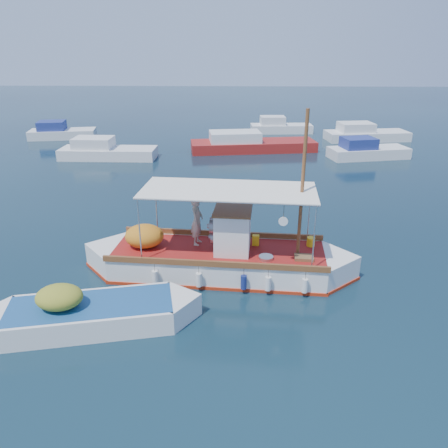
{
  "coord_description": "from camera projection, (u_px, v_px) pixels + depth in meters",
  "views": [
    {
      "loc": [
        -0.05,
        -15.35,
        8.18
      ],
      "look_at": [
        -0.49,
        0.0,
        1.83
      ],
      "focal_mm": 35.0,
      "sensor_mm": 36.0,
      "label": 1
    }
  ],
  "objects": [
    {
      "name": "fishing_caique",
      "position": [
        217.0,
        259.0,
        16.68
      ],
      "size": [
        10.54,
        3.55,
        6.45
      ],
      "rotation": [
        0.0,
        0.0,
        -0.08
      ],
      "color": "white",
      "rests_on": "ground"
    },
    {
      "name": "ground",
      "position": [
        236.0,
        267.0,
        17.3
      ],
      "size": [
        160.0,
        160.0,
        0.0
      ],
      "primitive_type": "plane",
      "color": "black",
      "rests_on": "ground"
    },
    {
      "name": "bg_boat_far_n",
      "position": [
        279.0,
        128.0,
        43.28
      ],
      "size": [
        6.08,
        2.33,
        1.8
      ],
      "rotation": [
        0.0,
        0.0,
        0.06
      ],
      "color": "silver",
      "rests_on": "ground"
    },
    {
      "name": "bg_boat_e",
      "position": [
        364.0,
        135.0,
        39.87
      ],
      "size": [
        7.68,
        3.55,
        1.8
      ],
      "rotation": [
        0.0,
        0.0,
        0.13
      ],
      "color": "silver",
      "rests_on": "ground"
    },
    {
      "name": "dinghy",
      "position": [
        89.0,
        316.0,
        13.58
      ],
      "size": [
        6.78,
        2.92,
        1.69
      ],
      "rotation": [
        0.0,
        0.0,
        0.2
      ],
      "color": "white",
      "rests_on": "ground"
    },
    {
      "name": "bg_boat_nw",
      "position": [
        105.0,
        152.0,
        33.54
      ],
      "size": [
        7.28,
        2.5,
        1.8
      ],
      "rotation": [
        0.0,
        0.0,
        -0.01
      ],
      "color": "silver",
      "rests_on": "ground"
    },
    {
      "name": "bg_boat_ne",
      "position": [
        366.0,
        152.0,
        33.63
      ],
      "size": [
        6.35,
        3.39,
        1.8
      ],
      "rotation": [
        0.0,
        0.0,
        0.21
      ],
      "color": "silver",
      "rests_on": "ground"
    },
    {
      "name": "bg_boat_far_w",
      "position": [
        61.0,
        133.0,
        40.68
      ],
      "size": [
        6.19,
        3.29,
        1.8
      ],
      "rotation": [
        0.0,
        0.0,
        0.18
      ],
      "color": "silver",
      "rests_on": "ground"
    },
    {
      "name": "bg_boat_n",
      "position": [
        249.0,
        145.0,
        35.9
      ],
      "size": [
        10.47,
        4.22,
        1.8
      ],
      "rotation": [
        0.0,
        0.0,
        0.14
      ],
      "color": "maroon",
      "rests_on": "ground"
    }
  ]
}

